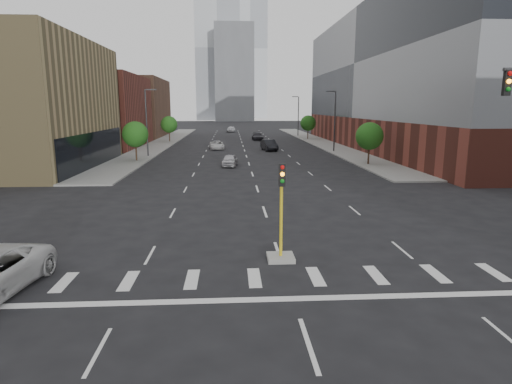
{
  "coord_description": "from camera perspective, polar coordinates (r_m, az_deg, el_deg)",
  "views": [
    {
      "loc": [
        -2.2,
        -9.2,
        6.78
      ],
      "look_at": [
        -0.93,
        12.15,
        2.5
      ],
      "focal_mm": 30.0,
      "sensor_mm": 36.0,
      "label": 1
    }
  ],
  "objects": [
    {
      "name": "tree_right_far",
      "position": [
        90.72,
        6.96,
        9.1
      ],
      "size": [
        3.2,
        3.2,
        4.85
      ],
      "color": "#382619",
      "rests_on": "ground"
    },
    {
      "name": "car_far_left",
      "position": [
        69.75,
        -5.24,
        6.25
      ],
      "size": [
        2.55,
        4.96,
        1.34
      ],
      "primitive_type": "imported",
      "rotation": [
        0.0,
        0.0,
        0.07
      ],
      "color": "silver",
      "rests_on": "ground"
    },
    {
      "name": "tower_left",
      "position": [
        231.0,
        -5.09,
        18.3
      ],
      "size": [
        22.0,
        22.0,
        70.0
      ],
      "primitive_type": "cube",
      "color": "#B2B7BC",
      "rests_on": "ground"
    },
    {
      "name": "building_left_far_a",
      "position": [
        79.35,
        -22.36,
        9.92
      ],
      "size": [
        20.0,
        22.0,
        12.0
      ],
      "primitive_type": "cube",
      "color": "brown",
      "rests_on": "ground"
    },
    {
      "name": "building_right_main",
      "position": [
        76.23,
        21.81,
        13.71
      ],
      "size": [
        24.0,
        70.0,
        22.0
      ],
      "color": "brown",
      "rests_on": "ground"
    },
    {
      "name": "tree_left_far",
      "position": [
        85.09,
        -11.52,
        8.82
      ],
      "size": [
        3.2,
        3.2,
        4.85
      ],
      "color": "#382619",
      "rests_on": "ground"
    },
    {
      "name": "sidewalk_left_far",
      "position": [
        84.45,
        -12.2,
        6.51
      ],
      "size": [
        5.0,
        92.0,
        0.15
      ],
      "primitive_type": "cube",
      "color": "gray",
      "rests_on": "ground"
    },
    {
      "name": "median_traffic_signal",
      "position": [
        19.2,
        3.35,
        -6.31
      ],
      "size": [
        1.2,
        1.2,
        4.4
      ],
      "color": "#999993",
      "rests_on": "ground"
    },
    {
      "name": "car_distant",
      "position": [
        116.54,
        -3.35,
        8.37
      ],
      "size": [
        2.65,
        5.04,
        1.63
      ],
      "primitive_type": "imported",
      "rotation": [
        0.0,
        0.0,
        -0.16
      ],
      "color": "silver",
      "rests_on": "ground"
    },
    {
      "name": "car_deep_right",
      "position": [
        88.51,
        0.2,
        7.41
      ],
      "size": [
        2.27,
        5.22,
        1.5
      ],
      "primitive_type": "imported",
      "rotation": [
        0.0,
        0.0,
        0.03
      ],
      "color": "black",
      "rests_on": "ground"
    },
    {
      "name": "building_left_far_b",
      "position": [
        104.31,
        -17.77,
        10.64
      ],
      "size": [
        20.0,
        24.0,
        13.0
      ],
      "primitive_type": "cube",
      "color": "brown",
      "rests_on": "ground"
    },
    {
      "name": "tree_left_near",
      "position": [
        55.57,
        -15.8,
        7.41
      ],
      "size": [
        3.2,
        3.2,
        4.85
      ],
      "color": "#382619",
      "rests_on": "ground"
    },
    {
      "name": "sidewalk_right_far",
      "position": [
        85.22,
        8.3,
        6.69
      ],
      "size": [
        5.0,
        92.0,
        0.15
      ],
      "primitive_type": "cube",
      "color": "gray",
      "rests_on": "ground"
    },
    {
      "name": "tree_right_near",
      "position": [
        51.91,
        14.9,
        7.21
      ],
      "size": [
        3.2,
        3.2,
        4.85
      ],
      "color": "#382619",
      "rests_on": "ground"
    },
    {
      "name": "streetlight_right_a",
      "position": [
        66.09,
        10.39,
        9.61
      ],
      "size": [
        1.6,
        0.22,
        9.07
      ],
      "color": "#2D2D30",
      "rests_on": "ground"
    },
    {
      "name": "tower_mid",
      "position": [
        209.76,
        -2.91,
        15.47
      ],
      "size": [
        18.0,
        18.0,
        44.0
      ],
      "primitive_type": "cube",
      "color": "slate",
      "rests_on": "ground"
    },
    {
      "name": "car_mid_right",
      "position": [
        67.53,
        1.76,
        6.28
      ],
      "size": [
        2.51,
        5.35,
        1.7
      ],
      "primitive_type": "imported",
      "rotation": [
        0.0,
        0.0,
        0.14
      ],
      "color": "black",
      "rests_on": "ground"
    },
    {
      "name": "streetlight_left",
      "position": [
        60.28,
        -14.32,
        9.29
      ],
      "size": [
        1.6,
        0.22,
        9.07
      ],
      "color": "#2D2D30",
      "rests_on": "ground"
    },
    {
      "name": "tower_right",
      "position": [
        271.52,
        -0.86,
        18.35
      ],
      "size": [
        20.0,
        20.0,
        80.0
      ],
      "primitive_type": "cube",
      "color": "#B2B7BC",
      "rests_on": "ground"
    },
    {
      "name": "streetlight_right_b",
      "position": [
        100.44,
        5.62,
        10.26
      ],
      "size": [
        1.6,
        0.22,
        9.07
      ],
      "color": "#2D2D30",
      "rests_on": "ground"
    },
    {
      "name": "car_near_left",
      "position": [
        49.59,
        -3.53,
        4.24
      ],
      "size": [
        2.09,
        4.21,
        1.38
      ],
      "primitive_type": "imported",
      "rotation": [
        0.0,
        0.0,
        -0.12
      ],
      "color": "#ADACB1",
      "rests_on": "ground"
    }
  ]
}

